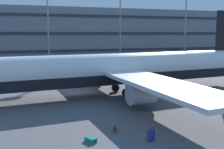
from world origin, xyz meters
TOP-DOWN VIEW (x-y plane):
  - ground_plane at (0.00, 0.00)m, footprint 600.00×600.00m
  - terminal_structure at (0.00, 50.44)m, footprint 135.80×15.23m
  - airliner at (3.73, -1.49)m, footprint 41.85×34.05m
  - light_mast_center_right at (17.87, 35.39)m, footprint 1.80×0.50m
  - light_mast_right at (36.93, 35.39)m, footprint 1.80×0.50m
  - suitcase_purple at (-1.80, -13.88)m, footprint 0.74×0.91m
  - suitcase_large at (1.96, -14.99)m, footprint 0.50×0.32m
  - backpack_scuffed at (0.23, -12.75)m, footprint 0.33×0.27m

SIDE VIEW (x-z plane):
  - ground_plane at x=0.00m, z-range 0.00..0.00m
  - suitcase_purple at x=-1.80m, z-range 0.00..0.28m
  - backpack_scuffed at x=0.23m, z-range -0.03..0.44m
  - suitcase_large at x=1.96m, z-range -0.05..0.87m
  - airliner at x=3.73m, z-range -2.15..7.77m
  - terminal_structure at x=0.00m, z-range 0.00..14.03m
  - light_mast_center_right at x=17.87m, z-range 1.70..24.02m
  - light_mast_right at x=36.93m, z-range 1.70..24.39m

